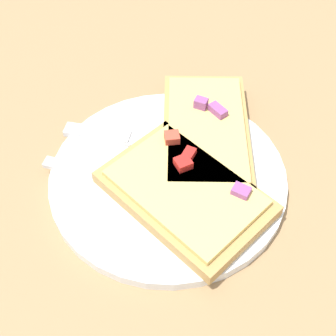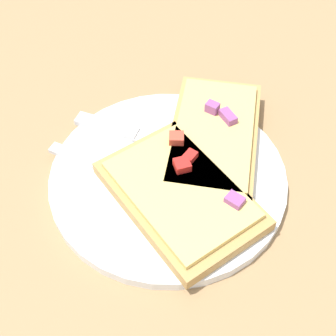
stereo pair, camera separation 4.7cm
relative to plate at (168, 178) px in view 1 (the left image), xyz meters
The scene contains 7 objects.
ground_plane 0.01m from the plate, ahead, with size 4.00×4.00×0.00m, color #9E7A51.
plate is the anchor object (origin of this frame).
fork 0.03m from the plate, 58.23° to the left, with size 0.20×0.03×0.01m.
knife 0.06m from the plate, 32.87° to the right, with size 0.19×0.05×0.01m.
pizza_slice_main 0.04m from the plate, 139.61° to the left, with size 0.19×0.16×0.03m.
pizza_slice_corner 0.07m from the plate, 108.75° to the right, with size 0.14×0.19×0.03m.
crumb_scatter 0.05m from the plate, 121.73° to the left, with size 0.04×0.07×0.01m.
Camera 1 is at (-0.10, 0.28, 0.39)m, focal length 50.00 mm.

